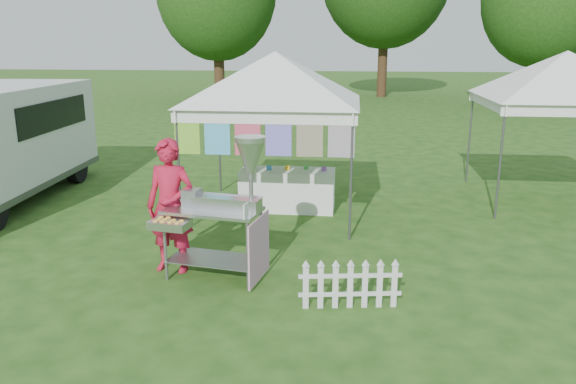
# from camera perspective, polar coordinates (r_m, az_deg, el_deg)

# --- Properties ---
(ground) EXTENTS (120.00, 120.00, 0.00)m
(ground) POSITION_cam_1_polar(r_m,az_deg,el_deg) (7.54, -4.98, -9.74)
(ground) COLOR #1F4513
(ground) RESTS_ON ground
(canopy_main) EXTENTS (4.24, 4.24, 3.45)m
(canopy_main) POSITION_cam_1_polar(r_m,az_deg,el_deg) (10.31, -1.34, 14.05)
(canopy_main) COLOR #59595E
(canopy_main) RESTS_ON ground
(canopy_right) EXTENTS (4.24, 4.24, 3.45)m
(canopy_right) POSITION_cam_1_polar(r_m,az_deg,el_deg) (12.39, 26.57, 12.70)
(canopy_right) COLOR #59595E
(canopy_right) RESTS_ON ground
(donut_cart) EXTENTS (1.54, 0.95, 1.98)m
(donut_cart) POSITION_cam_1_polar(r_m,az_deg,el_deg) (7.46, -6.28, -0.53)
(donut_cart) COLOR gray
(donut_cart) RESTS_ON ground
(vendor) EXTENTS (0.74, 0.53, 1.89)m
(vendor) POSITION_cam_1_polar(r_m,az_deg,el_deg) (7.96, -11.86, -1.42)
(vendor) COLOR #B31631
(vendor) RESTS_ON ground
(picket_fence) EXTENTS (1.25, 0.22, 0.56)m
(picket_fence) POSITION_cam_1_polar(r_m,az_deg,el_deg) (6.93, 6.33, -9.46)
(picket_fence) COLOR silver
(picket_fence) RESTS_ON ground
(display_table) EXTENTS (1.80, 0.70, 0.79)m
(display_table) POSITION_cam_1_polar(r_m,az_deg,el_deg) (10.83, -0.06, 0.23)
(display_table) COLOR white
(display_table) RESTS_ON ground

